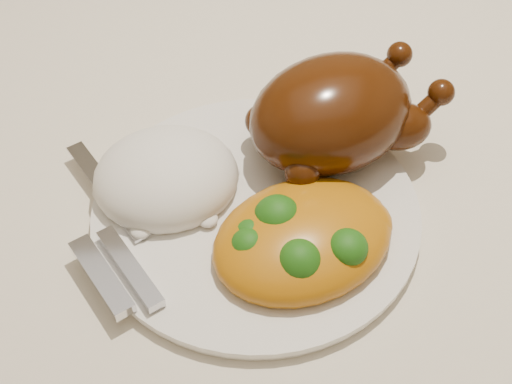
{
  "coord_description": "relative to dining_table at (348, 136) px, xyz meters",
  "views": [
    {
      "loc": [
        -0.16,
        -0.57,
        1.22
      ],
      "look_at": [
        -0.12,
        -0.19,
        0.8
      ],
      "focal_mm": 50.0,
      "sensor_mm": 36.0,
      "label": 1
    }
  ],
  "objects": [
    {
      "name": "roast_chicken",
      "position": [
        -0.05,
        -0.13,
        0.16
      ],
      "size": [
        0.19,
        0.16,
        0.09
      ],
      "rotation": [
        0.0,
        0.0,
        0.4
      ],
      "color": "#421B07",
      "rests_on": "dinner_plate"
    },
    {
      "name": "dining_table",
      "position": [
        0.0,
        0.0,
        0.0
      ],
      "size": [
        1.6,
        0.9,
        0.76
      ],
      "color": "brown",
      "rests_on": "floor"
    },
    {
      "name": "cutlery",
      "position": [
        -0.23,
        -0.22,
        0.12
      ],
      "size": [
        0.09,
        0.19,
        0.01
      ],
      "rotation": [
        0.0,
        0.0,
        0.51
      ],
      "color": "silver",
      "rests_on": "dinner_plate"
    },
    {
      "name": "dinner_plate",
      "position": [
        -0.12,
        -0.19,
        0.11
      ],
      "size": [
        0.3,
        0.3,
        0.01
      ],
      "primitive_type": "cylinder",
      "rotation": [
        0.0,
        0.0,
        -0.14
      ],
      "color": "white",
      "rests_on": "tablecloth"
    },
    {
      "name": "mac_and_cheese",
      "position": [
        -0.09,
        -0.24,
        0.13
      ],
      "size": [
        0.18,
        0.16,
        0.06
      ],
      "rotation": [
        0.0,
        0.0,
        0.41
      ],
      "color": "#B46D0B",
      "rests_on": "dinner_plate"
    },
    {
      "name": "rice_mound",
      "position": [
        -0.19,
        -0.16,
        0.13
      ],
      "size": [
        0.13,
        0.12,
        0.06
      ],
      "rotation": [
        0.0,
        0.0,
        0.11
      ],
      "color": "white",
      "rests_on": "dinner_plate"
    },
    {
      "name": "tablecloth",
      "position": [
        0.0,
        0.0,
        0.07
      ],
      "size": [
        1.73,
        1.03,
        0.18
      ],
      "color": "beige",
      "rests_on": "dining_table"
    }
  ]
}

